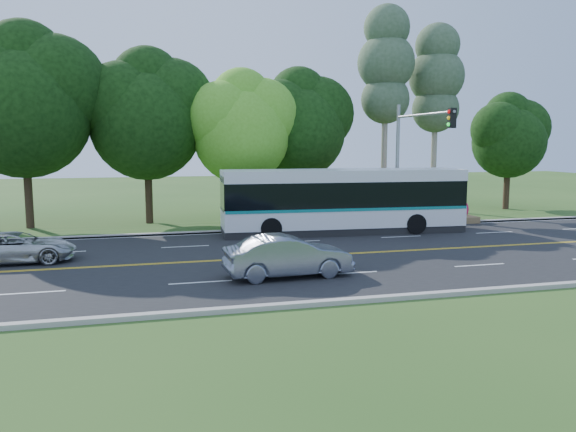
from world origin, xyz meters
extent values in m
plane|color=#2C511B|center=(0.00, 0.00, 0.00)|extent=(120.00, 120.00, 0.00)
cube|color=black|center=(0.00, 0.00, 0.01)|extent=(60.00, 14.00, 0.02)
cube|color=#AAA399|center=(0.00, 7.15, 0.07)|extent=(60.00, 0.30, 0.15)
cube|color=#AAA399|center=(0.00, -7.15, 0.07)|extent=(60.00, 0.30, 0.15)
cube|color=#2C511B|center=(0.00, 9.00, 0.05)|extent=(60.00, 4.00, 0.10)
cube|color=gold|center=(0.00, -0.08, 0.02)|extent=(57.00, 0.10, 0.00)
cube|color=gold|center=(0.00, 0.08, 0.02)|extent=(57.00, 0.10, 0.00)
cube|color=silver|center=(-11.50, -3.50, 0.02)|extent=(2.20, 0.12, 0.00)
cube|color=silver|center=(-6.00, -3.50, 0.02)|extent=(2.20, 0.12, 0.00)
cube|color=silver|center=(-0.50, -3.50, 0.02)|extent=(2.20, 0.12, 0.00)
cube|color=silver|center=(5.00, -3.50, 0.02)|extent=(2.20, 0.12, 0.00)
cube|color=silver|center=(-11.50, 3.50, 0.02)|extent=(2.20, 0.12, 0.00)
cube|color=silver|center=(-6.00, 3.50, 0.02)|extent=(2.20, 0.12, 0.00)
cube|color=silver|center=(-0.50, 3.50, 0.02)|extent=(2.20, 0.12, 0.00)
cube|color=silver|center=(5.00, 3.50, 0.02)|extent=(2.20, 0.12, 0.00)
cube|color=silver|center=(10.50, 3.50, 0.02)|extent=(2.20, 0.12, 0.00)
cube|color=silver|center=(0.00, 6.85, 0.02)|extent=(57.00, 0.12, 0.00)
cube|color=silver|center=(0.00, -6.85, 0.02)|extent=(57.00, 0.12, 0.00)
cylinder|color=black|center=(-14.00, 11.00, 1.98)|extent=(0.44, 0.44, 3.96)
sphere|color=black|center=(-14.00, 11.00, 6.48)|extent=(7.20, 7.20, 7.20)
sphere|color=black|center=(-12.38, 11.30, 7.92)|extent=(5.76, 5.76, 5.76)
sphere|color=black|center=(-13.90, 11.40, 9.18)|extent=(4.68, 4.68, 4.68)
cylinder|color=black|center=(-7.50, 12.00, 1.80)|extent=(0.44, 0.44, 3.60)
sphere|color=black|center=(-7.50, 12.00, 5.91)|extent=(6.60, 6.60, 6.60)
sphere|color=black|center=(-6.02, 12.30, 7.23)|extent=(5.28, 5.28, 5.28)
sphere|color=black|center=(-8.82, 11.80, 7.06)|extent=(4.95, 4.95, 4.95)
sphere|color=black|center=(-7.40, 12.40, 8.38)|extent=(4.29, 4.29, 4.29)
cylinder|color=black|center=(-2.00, 11.00, 1.62)|extent=(0.44, 0.44, 3.24)
sphere|color=#57A321|center=(-2.00, 11.00, 5.27)|extent=(5.80, 5.80, 5.80)
sphere|color=#57A321|center=(-0.69, 11.30, 6.43)|extent=(4.64, 4.64, 4.64)
sphere|color=#57A321|center=(-3.16, 10.80, 6.29)|extent=(4.35, 4.35, 4.35)
sphere|color=#57A321|center=(-1.90, 11.40, 7.45)|extent=(3.77, 3.77, 3.77)
cylinder|color=black|center=(2.00, 12.50, 1.71)|extent=(0.44, 0.44, 3.42)
sphere|color=black|center=(2.00, 12.50, 5.52)|extent=(6.00, 6.00, 6.00)
sphere|color=black|center=(3.35, 12.80, 6.72)|extent=(4.80, 4.80, 4.80)
sphere|color=black|center=(0.80, 12.30, 6.57)|extent=(4.50, 4.50, 4.50)
sphere|color=black|center=(2.10, 12.90, 7.77)|extent=(3.90, 3.90, 3.90)
cylinder|color=#9E957F|center=(8.00, 12.50, 4.90)|extent=(0.40, 0.40, 9.80)
sphere|color=#3A5032|center=(8.00, 12.50, 7.70)|extent=(3.23, 3.23, 3.23)
sphere|color=#3A5032|center=(8.00, 12.50, 10.08)|extent=(3.80, 3.80, 3.80)
sphere|color=#3A5032|center=(8.00, 12.50, 12.32)|extent=(3.04, 3.04, 3.04)
cylinder|color=#9E957F|center=(12.00, 13.00, 4.55)|extent=(0.40, 0.40, 9.10)
sphere|color=#3A5032|center=(12.00, 13.00, 7.15)|extent=(3.23, 3.23, 3.23)
sphere|color=#3A5032|center=(12.00, 13.00, 9.36)|extent=(3.80, 3.80, 3.80)
sphere|color=#3A5032|center=(12.00, 13.00, 11.44)|extent=(3.04, 3.04, 3.04)
cylinder|color=black|center=(18.00, 13.00, 1.53)|extent=(0.44, 0.44, 3.06)
sphere|color=black|center=(18.00, 13.00, 4.88)|extent=(5.20, 5.20, 5.20)
sphere|color=black|center=(19.17, 13.30, 5.92)|extent=(4.16, 4.16, 4.16)
sphere|color=black|center=(16.96, 12.80, 5.79)|extent=(3.90, 3.90, 3.90)
sphere|color=black|center=(18.10, 13.40, 6.83)|extent=(3.38, 3.38, 3.38)
sphere|color=#A60D24|center=(3.00, 8.20, 0.75)|extent=(1.50, 1.50, 1.50)
sphere|color=#A60D24|center=(4.00, 8.20, 0.75)|extent=(1.50, 1.50, 1.50)
sphere|color=#A60D24|center=(5.00, 8.20, 0.75)|extent=(1.50, 1.50, 1.50)
sphere|color=#A60D24|center=(6.00, 8.20, 0.75)|extent=(1.50, 1.50, 1.50)
sphere|color=#A60D24|center=(7.00, 8.20, 0.75)|extent=(1.50, 1.50, 1.50)
sphere|color=#A60D24|center=(8.00, 8.20, 0.75)|extent=(1.50, 1.50, 1.50)
sphere|color=#A60D24|center=(9.00, 8.20, 0.75)|extent=(1.50, 1.50, 1.50)
sphere|color=#A60D24|center=(10.00, 8.20, 0.75)|extent=(1.50, 1.50, 1.50)
sphere|color=#A60D24|center=(11.00, 8.20, 0.75)|extent=(1.50, 1.50, 1.50)
cube|color=brown|center=(10.00, 7.40, 0.20)|extent=(3.50, 1.40, 0.40)
cylinder|color=gray|center=(6.50, 7.30, 3.50)|extent=(0.20, 0.20, 7.00)
cylinder|color=gray|center=(6.50, 4.30, 6.30)|extent=(0.14, 6.00, 0.14)
cube|color=black|center=(6.50, 1.50, 6.00)|extent=(0.32, 0.28, 0.95)
sphere|color=red|center=(6.33, 1.50, 6.30)|extent=(0.18, 0.18, 0.18)
sphere|color=yellow|center=(6.33, 1.50, 6.00)|extent=(0.18, 0.18, 0.18)
sphere|color=#19D833|center=(6.33, 1.50, 5.70)|extent=(0.18, 0.18, 0.18)
cube|color=white|center=(2.58, 5.60, 0.94)|extent=(13.12, 3.52, 1.07)
cube|color=black|center=(2.58, 5.60, 2.14)|extent=(13.06, 3.55, 1.34)
cube|color=white|center=(2.58, 5.60, 3.12)|extent=(13.12, 3.52, 0.60)
cube|color=#0D7B7A|center=(2.58, 5.60, 1.41)|extent=(13.06, 3.56, 0.15)
cube|color=black|center=(-3.87, 5.98, 2.24)|extent=(0.21, 2.54, 1.84)
cube|color=#19E54C|center=(-3.86, 5.98, 3.28)|extent=(0.15, 1.66, 0.24)
cube|color=black|center=(2.58, 5.60, 0.21)|extent=(13.12, 3.41, 0.38)
cylinder|color=black|center=(-1.64, 4.55, 0.56)|extent=(1.10, 0.37, 1.08)
cylinder|color=black|center=(-1.49, 7.13, 0.56)|extent=(1.10, 0.37, 1.08)
cylinder|color=black|center=(6.13, 4.10, 0.56)|extent=(1.10, 0.37, 1.08)
cylinder|color=black|center=(6.28, 6.68, 0.56)|extent=(1.10, 0.37, 1.08)
imported|color=slate|center=(-2.84, -3.46, 0.78)|extent=(4.67, 1.84, 1.51)
imported|color=silver|center=(-12.82, 1.65, 0.64)|extent=(4.50, 2.15, 1.24)
camera|label=1|loc=(-7.84, -22.67, 4.83)|focal=35.00mm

